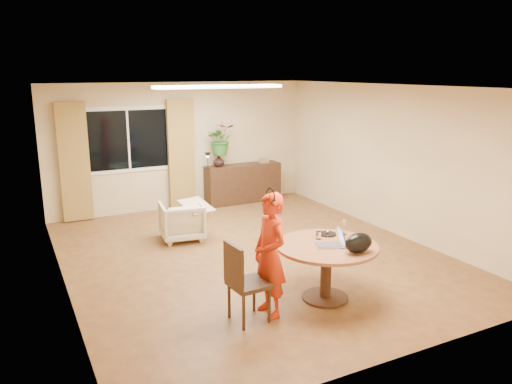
% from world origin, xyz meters
% --- Properties ---
extents(floor, '(6.50, 6.50, 0.00)m').
position_xyz_m(floor, '(0.00, 0.00, 0.00)').
color(floor, brown).
rests_on(floor, ground).
extents(ceiling, '(6.50, 6.50, 0.00)m').
position_xyz_m(ceiling, '(0.00, 0.00, 2.60)').
color(ceiling, white).
rests_on(ceiling, wall_back).
extents(wall_back, '(5.50, 0.00, 5.50)m').
position_xyz_m(wall_back, '(0.00, 3.25, 1.30)').
color(wall_back, tan).
rests_on(wall_back, floor).
extents(wall_left, '(0.00, 6.50, 6.50)m').
position_xyz_m(wall_left, '(-2.75, 0.00, 1.30)').
color(wall_left, tan).
rests_on(wall_left, floor).
extents(wall_right, '(0.00, 6.50, 6.50)m').
position_xyz_m(wall_right, '(2.75, 0.00, 1.30)').
color(wall_right, tan).
rests_on(wall_right, floor).
extents(window, '(1.70, 0.03, 1.30)m').
position_xyz_m(window, '(-1.10, 3.23, 1.50)').
color(window, white).
rests_on(window, wall_back).
extents(curtain_left, '(0.55, 0.08, 2.25)m').
position_xyz_m(curtain_left, '(-2.15, 3.15, 1.15)').
color(curtain_left, olive).
rests_on(curtain_left, wall_back).
extents(curtain_right, '(0.55, 0.08, 2.25)m').
position_xyz_m(curtain_right, '(-0.05, 3.15, 1.15)').
color(curtain_right, olive).
rests_on(curtain_right, wall_back).
extents(ceiling_panel, '(2.20, 0.35, 0.05)m').
position_xyz_m(ceiling_panel, '(0.00, 1.20, 2.57)').
color(ceiling_panel, white).
rests_on(ceiling_panel, ceiling).
extents(dining_table, '(1.28, 1.28, 0.73)m').
position_xyz_m(dining_table, '(0.15, -1.79, 0.57)').
color(dining_table, brown).
rests_on(dining_table, floor).
extents(dining_chair, '(0.49, 0.45, 0.96)m').
position_xyz_m(dining_chair, '(-0.96, -1.85, 0.48)').
color(dining_chair, '#321910').
rests_on(dining_chair, floor).
extents(child, '(0.56, 0.38, 1.49)m').
position_xyz_m(child, '(-0.67, -1.83, 0.74)').
color(child, '#B60E13').
rests_on(child, floor).
extents(laptop, '(0.41, 0.34, 0.23)m').
position_xyz_m(laptop, '(0.15, -1.84, 0.84)').
color(laptop, '#B7B7BC').
rests_on(laptop, dining_table).
extents(tumbler, '(0.07, 0.07, 0.10)m').
position_xyz_m(tumbler, '(0.18, -1.56, 0.78)').
color(tumbler, white).
rests_on(tumbler, dining_table).
extents(wine_glass, '(0.08, 0.08, 0.21)m').
position_xyz_m(wine_glass, '(0.57, -1.58, 0.83)').
color(wine_glass, white).
rests_on(wine_glass, dining_table).
extents(pot_lid, '(0.28, 0.28, 0.04)m').
position_xyz_m(pot_lid, '(0.38, -1.48, 0.75)').
color(pot_lid, white).
rests_on(pot_lid, dining_table).
extents(handbag, '(0.37, 0.22, 0.25)m').
position_xyz_m(handbag, '(0.32, -2.19, 0.85)').
color(handbag, black).
rests_on(handbag, dining_table).
extents(armchair, '(0.78, 0.80, 0.65)m').
position_xyz_m(armchair, '(-0.72, 1.23, 0.33)').
color(armchair, beige).
rests_on(armchair, floor).
extents(throw, '(0.57, 0.64, 0.03)m').
position_xyz_m(throw, '(-0.49, 1.14, 0.67)').
color(throw, beige).
rests_on(throw, armchair).
extents(sideboard, '(1.68, 0.41, 0.84)m').
position_xyz_m(sideboard, '(1.29, 3.01, 0.42)').
color(sideboard, '#321910').
rests_on(sideboard, floor).
extents(vase, '(0.29, 0.29, 0.25)m').
position_xyz_m(vase, '(0.72, 3.01, 0.96)').
color(vase, black).
rests_on(vase, sideboard).
extents(bouquet, '(0.69, 0.63, 0.66)m').
position_xyz_m(bouquet, '(0.78, 3.01, 1.42)').
color(bouquet, '#2E5D23').
rests_on(bouquet, vase).
extents(book_stack, '(0.25, 0.21, 0.09)m').
position_xyz_m(book_stack, '(1.80, 3.01, 0.88)').
color(book_stack, brown).
rests_on(book_stack, sideboard).
extents(desk_lamp, '(0.17, 0.17, 0.35)m').
position_xyz_m(desk_lamp, '(0.45, 2.96, 1.01)').
color(desk_lamp, black).
rests_on(desk_lamp, sideboard).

